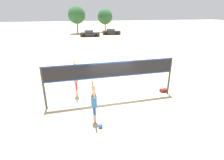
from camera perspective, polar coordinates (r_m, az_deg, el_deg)
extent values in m
plane|color=#C6B28C|center=(10.97, 0.00, -6.63)|extent=(200.00, 200.00, 0.00)
cylinder|color=#38383D|center=(10.26, -21.41, -2.63)|extent=(0.12, 0.12, 2.47)
cylinder|color=#38383D|center=(11.96, 18.23, 1.15)|extent=(0.12, 0.12, 2.47)
cube|color=black|center=(10.19, 0.00, 3.39)|extent=(7.61, 0.02, 0.93)
cube|color=#1E4CB2|center=(10.06, 0.00, 5.75)|extent=(7.61, 0.03, 0.06)
cube|color=#1E4CB2|center=(10.33, 0.00, 1.09)|extent=(7.61, 0.03, 0.06)
cylinder|color=tan|center=(8.85, -5.58, -12.48)|extent=(0.11, 0.11, 0.47)
cylinder|color=#1E47A5|center=(8.62, -5.68, -10.13)|extent=(0.12, 0.12, 0.38)
cylinder|color=tan|center=(9.02, -5.79, -11.79)|extent=(0.11, 0.11, 0.47)
cylinder|color=#1E47A5|center=(8.79, -5.89, -9.46)|extent=(0.12, 0.12, 0.38)
cylinder|color=#3372BF|center=(8.47, -5.91, -6.93)|extent=(0.28, 0.28, 0.60)
sphere|color=tan|center=(8.28, -6.02, -4.37)|extent=(0.23, 0.23, 0.23)
cylinder|color=tan|center=(7.98, -5.80, -3.92)|extent=(0.08, 0.22, 0.68)
cylinder|color=tan|center=(8.41, -6.32, -2.56)|extent=(0.08, 0.22, 0.68)
cylinder|color=tan|center=(11.72, -11.44, -3.77)|extent=(0.11, 0.11, 0.51)
cylinder|color=red|center=(11.53, -11.61, -1.67)|extent=(0.12, 0.12, 0.42)
cylinder|color=tan|center=(11.54, -11.37, -4.18)|extent=(0.11, 0.11, 0.51)
cylinder|color=red|center=(11.34, -11.54, -2.05)|extent=(0.12, 0.12, 0.42)
cylinder|color=tan|center=(11.24, -11.78, 0.68)|extent=(0.28, 0.28, 0.66)
sphere|color=tan|center=(11.09, -11.96, 2.90)|extent=(0.26, 0.26, 0.26)
cylinder|color=tan|center=(11.26, -12.11, 4.27)|extent=(0.08, 0.23, 0.74)
cylinder|color=tan|center=(10.79, -11.96, 3.52)|extent=(0.08, 0.23, 0.74)
sphere|color=blue|center=(8.58, -3.81, -14.71)|extent=(0.21, 0.21, 0.21)
cube|color=maroon|center=(12.55, 16.52, -3.29)|extent=(0.49, 0.30, 0.20)
cube|color=#232328|center=(43.64, -0.17, 15.26)|extent=(4.55, 2.68, 0.73)
cube|color=#2D333D|center=(43.58, -0.46, 16.04)|extent=(2.22, 2.05, 0.46)
cylinder|color=black|center=(44.61, 1.53, 15.16)|extent=(0.67, 0.35, 0.64)
cylinder|color=black|center=(42.87, 1.71, 14.91)|extent=(0.67, 0.35, 0.64)
cylinder|color=black|center=(44.50, -1.98, 15.14)|extent=(0.67, 0.35, 0.64)
cylinder|color=black|center=(42.75, -1.95, 14.89)|extent=(0.67, 0.35, 0.64)
cube|color=#232328|center=(40.26, -7.21, 14.59)|extent=(4.42, 2.37, 0.74)
cube|color=#2D333D|center=(40.19, -7.56, 15.45)|extent=(2.11, 1.91, 0.50)
cylinder|color=black|center=(41.15, -5.32, 14.56)|extent=(0.66, 0.31, 0.64)
cylinder|color=black|center=(39.44, -5.24, 14.27)|extent=(0.66, 0.31, 0.64)
cylinder|color=black|center=(41.16, -9.07, 14.39)|extent=(0.66, 0.31, 0.64)
cylinder|color=black|center=(39.46, -9.15, 14.09)|extent=(0.66, 0.31, 0.64)
cylinder|color=brown|center=(46.42, -11.21, 16.66)|extent=(0.30, 0.30, 3.27)
sphere|color=#285B2D|center=(46.29, -11.47, 20.08)|extent=(4.15, 4.15, 4.15)
cylinder|color=brown|center=(49.82, -2.25, 17.07)|extent=(0.28, 0.28, 2.83)
sphere|color=#285B2D|center=(49.70, -2.29, 19.96)|extent=(3.98, 3.98, 3.98)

